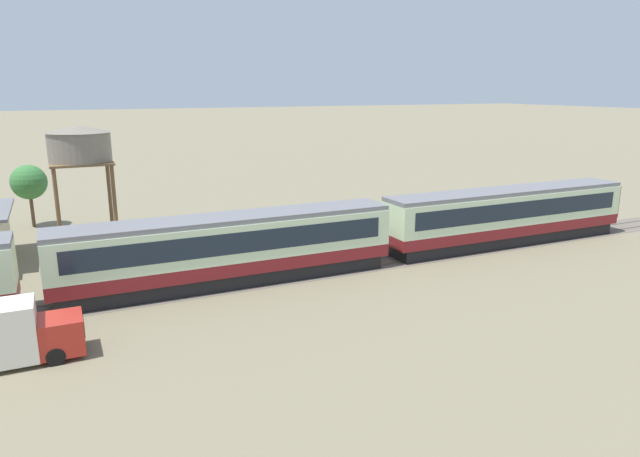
% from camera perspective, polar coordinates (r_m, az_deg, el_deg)
% --- Properties ---
extents(ground_plane, '(600.00, 600.00, 0.00)m').
position_cam_1_polar(ground_plane, '(35.03, -16.37, -6.22)').
color(ground_plane, '#7A7056').
extents(passenger_train, '(64.59, 3.15, 4.26)m').
position_cam_1_polar(passenger_train, '(35.03, -8.60, -1.73)').
color(passenger_train, maroon).
rests_on(passenger_train, ground_plane).
extents(railway_track, '(125.68, 3.60, 0.04)m').
position_cam_1_polar(railway_track, '(35.29, -11.45, -5.75)').
color(railway_track, '#665B51').
rests_on(railway_track, ground_plane).
extents(water_tower, '(4.62, 4.62, 9.04)m').
position_cam_1_polar(water_tower, '(45.63, -22.90, 7.56)').
color(water_tower, brown).
rests_on(water_tower, ground_plane).
extents(yard_tree_0, '(2.95, 2.95, 5.37)m').
position_cam_1_polar(yard_tree_0, '(54.54, -27.11, 4.13)').
color(yard_tree_0, brown).
rests_on(yard_tree_0, ground_plane).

